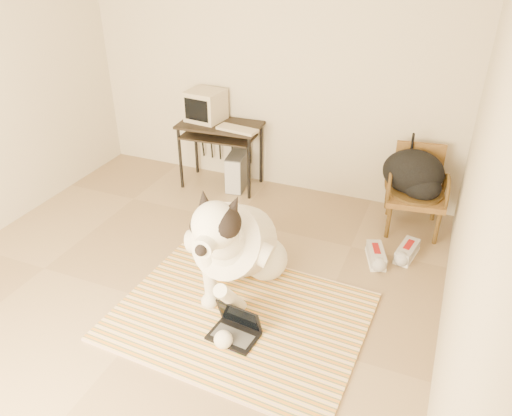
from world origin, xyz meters
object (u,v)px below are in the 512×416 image
Objects in this scene: dog at (236,245)px; computer_desk at (220,133)px; laptop at (236,328)px; crt_monitor at (205,106)px; backpack at (415,175)px; pc_tower at (238,170)px; rattan_chair at (416,189)px.

dog is 1.83m from computer_desk.
laptop is at bearing -66.48° from dog.
crt_monitor is 0.71× the size of backpack.
backpack is at bearing -3.76° from crt_monitor.
computer_desk is 1.60× the size of backpack.
computer_desk reaches higher than laptop.
crt_monitor is (-0.19, 0.06, 0.26)m from computer_desk.
dog is 1.78m from pc_tower.
crt_monitor is at bearing 121.47° from laptop.
dog is 1.63× the size of computer_desk.
computer_desk is (-1.12, 2.07, 0.54)m from laptop.
crt_monitor is (-1.30, 2.13, 0.80)m from laptop.
dog is 3.69× the size of crt_monitor.
laptop is 2.23m from rattan_chair.
pc_tower is at bearing 176.18° from backpack.
backpack is (0.91, 1.99, 0.47)m from laptop.
laptop is at bearing -61.66° from computer_desk.
pc_tower is (0.18, 0.04, -0.42)m from computer_desk.
pc_tower is (-0.72, 1.62, -0.22)m from dog.
crt_monitor is at bearing 176.58° from rattan_chair.
pc_tower is at bearing 113.84° from laptop.
pc_tower reaches higher than laptop.
computer_desk is 1.13× the size of rattan_chair.
computer_desk is at bearing 118.34° from laptop.
computer_desk is 2.03m from backpack.
crt_monitor is 0.77m from pc_tower.
pc_tower is 1.88m from backpack.
dog is 2.02m from crt_monitor.
dog reaches higher than backpack.
dog is 0.64m from laptop.
dog is 4.00× the size of laptop.
crt_monitor is at bearing 162.03° from computer_desk.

